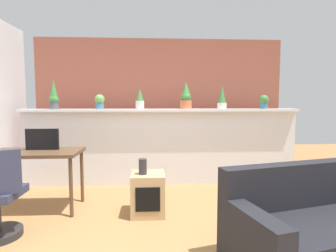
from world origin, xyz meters
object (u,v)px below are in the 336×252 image
object	(u,v)px
desk	(35,158)
couch	(319,229)
potted_plant_0	(54,96)
tv_monitor	(42,139)
potted_plant_5	(264,101)
side_cube_shelf	(148,194)
potted_plant_2	(140,100)
vase_on_shelf	(143,167)
potted_plant_3	(186,97)
potted_plant_4	(222,98)
potted_plant_1	(100,101)

from	to	relation	value
desk	couch	world-z (taller)	couch
potted_plant_0	couch	xyz separation A→B (m)	(2.94, -2.27, -1.17)
desk	tv_monitor	distance (m)	0.24
potted_plant_5	couch	size ratio (longest dim) A/B	0.13
potted_plant_5	potted_plant_0	bearing A→B (deg)	-179.97
tv_monitor	side_cube_shelf	distance (m)	1.51
potted_plant_5	tv_monitor	size ratio (longest dim) A/B	0.56
potted_plant_2	side_cube_shelf	bearing A→B (deg)	-83.21
side_cube_shelf	vase_on_shelf	xyz separation A→B (m)	(-0.06, -0.03, 0.34)
potted_plant_5	vase_on_shelf	bearing A→B (deg)	-148.12
potted_plant_2	tv_monitor	xyz separation A→B (m)	(-1.20, -0.89, -0.51)
potted_plant_3	potted_plant_4	xyz separation A→B (m)	(0.59, -0.02, -0.01)
potted_plant_1	couch	bearing A→B (deg)	-45.98
potted_plant_0	potted_plant_5	size ratio (longest dim) A/B	2.05
potted_plant_1	couch	xyz separation A→B (m)	(2.24, -2.32, -1.09)
potted_plant_0	potted_plant_4	distance (m)	2.69
potted_plant_5	vase_on_shelf	world-z (taller)	potted_plant_5
potted_plant_0	desk	bearing A→B (deg)	-84.68
side_cube_shelf	couch	distance (m)	1.81
potted_plant_1	potted_plant_4	bearing A→B (deg)	-0.95
potted_plant_3	couch	distance (m)	2.71
potted_plant_0	potted_plant_1	size ratio (longest dim) A/B	1.99
potted_plant_0	tv_monitor	xyz separation A→B (m)	(0.15, -0.89, -0.57)
desk	vase_on_shelf	bearing A→B (deg)	-10.24
tv_monitor	desk	bearing A→B (deg)	-127.83
vase_on_shelf	couch	size ratio (longest dim) A/B	0.11
potted_plant_4	couch	distance (m)	2.57
potted_plant_3	potted_plant_5	world-z (taller)	potted_plant_3
potted_plant_1	potted_plant_5	size ratio (longest dim) A/B	1.03
potted_plant_5	desk	xyz separation A→B (m)	(-3.30, -0.97, -0.70)
tv_monitor	side_cube_shelf	world-z (taller)	tv_monitor
potted_plant_5	desk	size ratio (longest dim) A/B	0.21
potted_plant_3	potted_plant_4	world-z (taller)	potted_plant_3
potted_plant_0	potted_plant_2	world-z (taller)	potted_plant_0
potted_plant_4	tv_monitor	distance (m)	2.75
potted_plant_1	couch	size ratio (longest dim) A/B	0.14
potted_plant_4	side_cube_shelf	xyz separation A→B (m)	(-1.20, -1.21, -1.17)
potted_plant_2	side_cube_shelf	size ratio (longest dim) A/B	0.65
vase_on_shelf	couch	distance (m)	1.87
potted_plant_1	potted_plant_5	world-z (taller)	potted_plant_1
potted_plant_2	potted_plant_3	size ratio (longest dim) A/B	0.74
potted_plant_5	desk	world-z (taller)	potted_plant_5
potted_plant_2	desk	world-z (taller)	potted_plant_2
potted_plant_2	side_cube_shelf	xyz separation A→B (m)	(0.14, -1.19, -1.15)
desk	couch	bearing A→B (deg)	-24.44
desk	tv_monitor	world-z (taller)	tv_monitor
potted_plant_3	vase_on_shelf	distance (m)	1.65
potted_plant_2	potted_plant_5	distance (m)	2.04
desk	potted_plant_5	bearing A→B (deg)	16.46
potted_plant_1	tv_monitor	world-z (taller)	potted_plant_1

